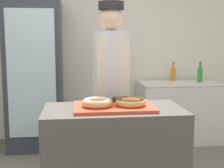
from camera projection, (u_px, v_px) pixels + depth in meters
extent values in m
cube|color=silver|center=(95.00, 45.00, 4.50)|extent=(8.00, 0.06, 2.70)
cube|color=#4C4742|center=(113.00, 161.00, 2.54)|extent=(1.11, 0.60, 0.89)
cube|color=#D84C33|center=(114.00, 107.00, 2.47)|extent=(0.63, 0.45, 0.02)
torus|color=tan|center=(97.00, 103.00, 2.42)|extent=(0.24, 0.24, 0.06)
torus|color=white|center=(97.00, 101.00, 2.42)|extent=(0.22, 0.22, 0.03)
torus|color=tan|center=(131.00, 102.00, 2.45)|extent=(0.24, 0.24, 0.06)
torus|color=#472814|center=(131.00, 100.00, 2.45)|extent=(0.22, 0.22, 0.03)
cube|color=#382111|center=(105.00, 100.00, 2.62)|extent=(0.08, 0.08, 0.03)
cube|color=#382111|center=(118.00, 99.00, 2.63)|extent=(0.08, 0.08, 0.03)
cylinder|color=#4C4C51|center=(111.00, 139.00, 3.14)|extent=(0.26, 0.26, 0.86)
cylinder|color=silver|center=(111.00, 65.00, 3.03)|extent=(0.36, 0.36, 0.65)
cube|color=silver|center=(113.00, 111.00, 2.93)|extent=(0.31, 0.02, 1.36)
sphere|color=beige|center=(111.00, 19.00, 2.97)|extent=(0.23, 0.23, 0.23)
cylinder|color=#232328|center=(111.00, 6.00, 2.95)|extent=(0.25, 0.25, 0.08)
cube|color=#333842|center=(35.00, 74.00, 4.08)|extent=(0.70, 0.64, 1.95)
cube|color=silver|center=(32.00, 74.00, 3.75)|extent=(0.57, 0.02, 1.56)
cube|color=silver|center=(179.00, 112.00, 4.39)|extent=(1.10, 0.60, 0.83)
cube|color=gray|center=(179.00, 84.00, 4.34)|extent=(1.10, 0.60, 0.01)
cylinder|color=#2D8C38|center=(200.00, 75.00, 4.39)|extent=(0.07, 0.07, 0.19)
cylinder|color=#2D8C38|center=(200.00, 66.00, 4.37)|extent=(0.03, 0.03, 0.08)
cylinder|color=black|center=(200.00, 63.00, 4.36)|extent=(0.04, 0.04, 0.01)
cylinder|color=orange|center=(173.00, 75.00, 4.51)|extent=(0.07, 0.07, 0.18)
cylinder|color=orange|center=(173.00, 66.00, 4.49)|extent=(0.03, 0.03, 0.07)
cylinder|color=black|center=(173.00, 63.00, 4.49)|extent=(0.03, 0.03, 0.01)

